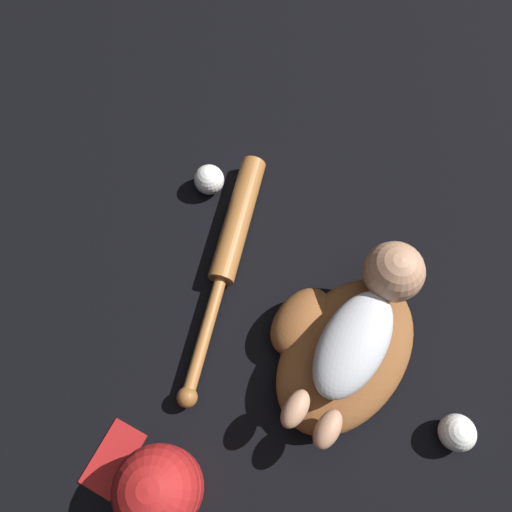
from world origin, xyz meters
TOP-DOWN VIEW (x-y plane):
  - ground_plane at (0.00, 0.00)m, footprint 6.00×6.00m
  - baseball_glove at (0.04, 0.06)m, footprint 0.41×0.35m
  - baby_figure at (0.09, 0.03)m, footprint 0.40×0.21m
  - baseball_bat at (0.22, 0.33)m, footprint 0.57×0.06m
  - baseball at (0.36, 0.42)m, footprint 0.07×0.07m
  - baseball_spare at (-0.06, -0.18)m, footprint 0.07×0.07m
  - baseball_cap at (-0.28, 0.32)m, footprint 0.17×0.23m

SIDE VIEW (x-z plane):
  - ground_plane at x=0.00m, z-range 0.00..0.00m
  - baseball_bat at x=0.22m, z-range 0.00..0.06m
  - baseball_spare at x=-0.06m, z-range 0.00..0.07m
  - baseball at x=0.36m, z-range 0.00..0.07m
  - baseball_glove at x=0.04m, z-range 0.00..0.09m
  - baseball_cap at x=-0.28m, z-range -0.01..0.14m
  - baby_figure at x=0.09m, z-range 0.07..0.19m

